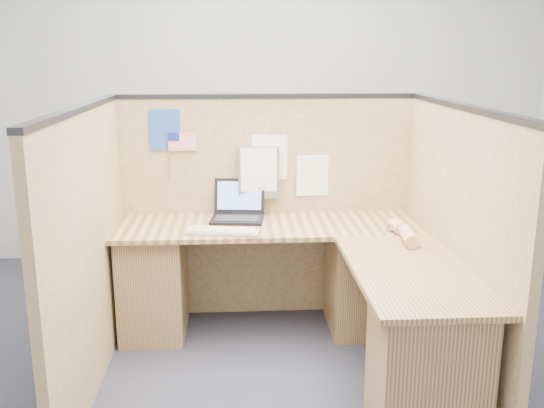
{
  "coord_description": "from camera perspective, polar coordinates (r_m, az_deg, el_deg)",
  "views": [
    {
      "loc": [
        -0.21,
        -3.03,
        1.79
      ],
      "look_at": [
        0.01,
        0.5,
        0.91
      ],
      "focal_mm": 40.0,
      "sensor_mm": 36.0,
      "label": 1
    }
  ],
  "objects": [
    {
      "name": "floor",
      "position": [
        3.53,
        0.39,
        -16.49
      ],
      "size": [
        5.0,
        5.0,
        0.0
      ],
      "primitive_type": "plane",
      "color": "black",
      "rests_on": "ground"
    },
    {
      "name": "wall_back",
      "position": [
        5.3,
        -1.23,
        9.81
      ],
      "size": [
        5.0,
        0.0,
        5.0
      ],
      "primitive_type": "plane",
      "rotation": [
        1.57,
        0.0,
        0.0
      ],
      "color": "#A7AAAD",
      "rests_on": "floor"
    },
    {
      "name": "wall_front",
      "position": [
        0.9,
        10.44,
        -12.1
      ],
      "size": [
        5.0,
        0.0,
        5.0
      ],
      "primitive_type": "plane",
      "rotation": [
        -1.57,
        0.0,
        0.0
      ],
      "color": "#A7AAAD",
      "rests_on": "floor"
    },
    {
      "name": "cubicle_partitions",
      "position": [
        3.61,
        -0.04,
        -2.42
      ],
      "size": [
        2.06,
        1.83,
        1.53
      ],
      "color": "olive",
      "rests_on": "floor"
    },
    {
      "name": "l_desk",
      "position": [
        3.62,
        3.04,
        -8.71
      ],
      "size": [
        1.95,
        1.75,
        0.73
      ],
      "color": "brown",
      "rests_on": "floor"
    },
    {
      "name": "laptop",
      "position": [
        4.0,
        -3.31,
        -0.48
      ],
      "size": [
        0.36,
        0.36,
        0.24
      ],
      "rotation": [
        0.0,
        0.0,
        -0.11
      ],
      "color": "black",
      "rests_on": "l_desk"
    },
    {
      "name": "keyboard",
      "position": [
        3.66,
        -4.63,
        -2.61
      ],
      "size": [
        0.46,
        0.23,
        0.03
      ],
      "rotation": [
        0.0,
        0.0,
        -0.19
      ],
      "color": "gray",
      "rests_on": "l_desk"
    },
    {
      "name": "mouse",
      "position": [
        3.78,
        11.56,
        -2.16
      ],
      "size": [
        0.13,
        0.1,
        0.05
      ],
      "primitive_type": "ellipsoid",
      "rotation": [
        0.0,
        0.0,
        -0.29
      ],
      "color": "silver",
      "rests_on": "l_desk"
    },
    {
      "name": "hand_forearm",
      "position": [
        3.64,
        12.34,
        -2.56
      ],
      "size": [
        0.12,
        0.42,
        0.09
      ],
      "color": "tan",
      "rests_on": "l_desk"
    },
    {
      "name": "blue_poster",
      "position": [
        4.05,
        -10.02,
        6.89
      ],
      "size": [
        0.2,
        0.02,
        0.27
      ],
      "primitive_type": "cube",
      "rotation": [
        0.0,
        0.0,
        0.08
      ],
      "color": "#22499F",
      "rests_on": "cubicle_partitions"
    },
    {
      "name": "american_flag",
      "position": [
        4.04,
        -8.74,
        5.68
      ],
      "size": [
        0.19,
        0.01,
        0.32
      ],
      "color": "olive",
      "rests_on": "cubicle_partitions"
    },
    {
      "name": "file_holder",
      "position": [
        4.05,
        -1.27,
        3.01
      ],
      "size": [
        0.27,
        0.05,
        0.35
      ],
      "color": "slate",
      "rests_on": "cubicle_partitions"
    },
    {
      "name": "paper_left",
      "position": [
        4.06,
        -0.22,
        4.41
      ],
      "size": [
        0.24,
        0.01,
        0.3
      ],
      "primitive_type": "cube",
      "rotation": [
        0.0,
        0.0,
        -0.04
      ],
      "color": "white",
      "rests_on": "cubicle_partitions"
    },
    {
      "name": "paper_right",
      "position": [
        4.11,
        3.83,
        2.69
      ],
      "size": [
        0.22,
        0.02,
        0.28
      ],
      "primitive_type": "cube",
      "rotation": [
        0.0,
        0.0,
        0.07
      ],
      "color": "white",
      "rests_on": "cubicle_partitions"
    }
  ]
}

